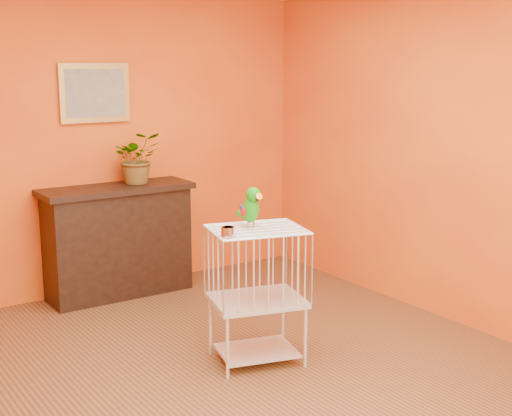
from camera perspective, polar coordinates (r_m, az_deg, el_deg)
ground at (r=4.73m, az=-1.60°, el=-13.55°), size 4.50×4.50×0.00m
room_shell at (r=4.30m, az=-1.72°, el=5.92°), size 4.50×4.50×4.50m
console_cabinet at (r=6.30m, az=-10.97°, el=-2.59°), size 1.30×0.47×0.97m
potted_plant at (r=6.27m, az=-9.46°, el=3.53°), size 0.49×0.53×0.35m
framed_picture at (r=6.27m, az=-12.77°, el=8.97°), size 0.62×0.04×0.50m
birdcage at (r=4.82m, az=0.06°, el=-6.85°), size 0.70×0.60×0.93m
feed_cup at (r=4.47m, az=-2.25°, el=-1.91°), size 0.09×0.09×0.06m
parrot at (r=4.70m, az=-0.42°, el=0.10°), size 0.13×0.25×0.28m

